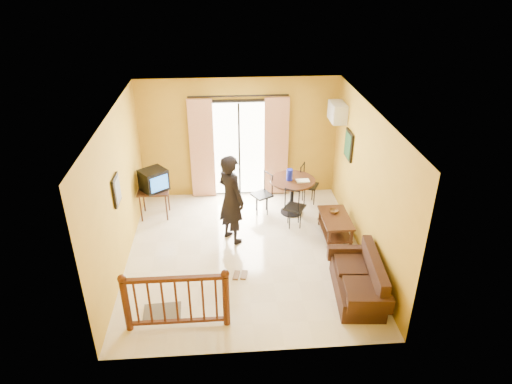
{
  "coord_description": "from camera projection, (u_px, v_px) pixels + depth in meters",
  "views": [
    {
      "loc": [
        -0.35,
        -7.3,
        5.15
      ],
      "look_at": [
        0.22,
        0.2,
        1.21
      ],
      "focal_mm": 32.0,
      "sensor_mm": 36.0,
      "label": 1
    }
  ],
  "objects": [
    {
      "name": "balcony_door",
      "position": [
        239.0,
        148.0,
        10.46
      ],
      "size": [
        2.25,
        0.14,
        2.46
      ],
      "color": "black",
      "rests_on": "ground"
    },
    {
      "name": "standing_person",
      "position": [
        231.0,
        199.0,
        8.86
      ],
      "size": [
        0.76,
        0.8,
        1.84
      ],
      "primitive_type": "imported",
      "rotation": [
        0.0,
        0.0,
        2.22
      ],
      "color": "black",
      "rests_on": "ground"
    },
    {
      "name": "ground",
      "position": [
        246.0,
        252.0,
        8.86
      ],
      "size": [
        5.0,
        5.0,
        0.0
      ],
      "primitive_type": "plane",
      "color": "beige",
      "rests_on": "ground"
    },
    {
      "name": "dining_chairs",
      "position": [
        288.0,
        213.0,
        10.19
      ],
      "size": [
        1.65,
        1.53,
        0.95
      ],
      "color": "black",
      "rests_on": "ground"
    },
    {
      "name": "bowl",
      "position": [
        334.0,
        211.0,
        9.33
      ],
      "size": [
        0.2,
        0.2,
        0.06
      ],
      "primitive_type": "imported",
      "rotation": [
        0.0,
        0.0,
        0.12
      ],
      "color": "brown",
      "rests_on": "coffee_table"
    },
    {
      "name": "sofa",
      "position": [
        360.0,
        281.0,
        7.65
      ],
      "size": [
        0.82,
        1.58,
        0.73
      ],
      "rotation": [
        0.0,
        0.0,
        -0.08
      ],
      "color": "black",
      "rests_on": "ground"
    },
    {
      "name": "tv_table",
      "position": [
        154.0,
        193.0,
        9.84
      ],
      "size": [
        0.65,
        0.54,
        0.65
      ],
      "color": "black",
      "rests_on": "ground"
    },
    {
      "name": "stair_balustrade",
      "position": [
        176.0,
        298.0,
        6.85
      ],
      "size": [
        1.63,
        0.13,
        1.04
      ],
      "color": "#471E0F",
      "rests_on": "ground"
    },
    {
      "name": "water_jug",
      "position": [
        290.0,
        175.0,
        9.77
      ],
      "size": [
        0.14,
        0.14,
        0.25
      ],
      "primitive_type": "cylinder",
      "color": "#131CB6",
      "rests_on": "dining_table"
    },
    {
      "name": "coffee_table",
      "position": [
        335.0,
        223.0,
        9.25
      ],
      "size": [
        0.56,
        1.0,
        0.44
      ],
      "color": "black",
      "rests_on": "ground"
    },
    {
      "name": "doormat",
      "position": [
        162.0,
        312.0,
        7.38
      ],
      "size": [
        0.62,
        0.43,
        0.02
      ],
      "primitive_type": "cube",
      "rotation": [
        0.0,
        0.0,
        0.05
      ],
      "color": "#524C42",
      "rests_on": "ground"
    },
    {
      "name": "picture_left",
      "position": [
        117.0,
        190.0,
        7.82
      ],
      "size": [
        0.05,
        0.42,
        0.52
      ],
      "color": "black",
      "rests_on": "room_shell"
    },
    {
      "name": "dining_table",
      "position": [
        292.0,
        186.0,
        9.93
      ],
      "size": [
        0.99,
        0.99,
        0.82
      ],
      "color": "black",
      "rests_on": "ground"
    },
    {
      "name": "botanical_print",
      "position": [
        349.0,
        145.0,
        9.4
      ],
      "size": [
        0.05,
        0.5,
        0.6
      ],
      "color": "black",
      "rests_on": "room_shell"
    },
    {
      "name": "air_conditioner",
      "position": [
        337.0,
        112.0,
        9.73
      ],
      "size": [
        0.31,
        0.6,
        0.4
      ],
      "color": "silver",
      "rests_on": "room_shell"
    },
    {
      "name": "room_shell",
      "position": [
        245.0,
        173.0,
        8.07
      ],
      "size": [
        5.0,
        5.0,
        5.0
      ],
      "color": "white",
      "rests_on": "ground"
    },
    {
      "name": "sandals",
      "position": [
        240.0,
        275.0,
        8.21
      ],
      "size": [
        0.29,
        0.27,
        0.03
      ],
      "color": "brown",
      "rests_on": "ground"
    },
    {
      "name": "serving_tray",
      "position": [
        303.0,
        181.0,
        9.77
      ],
      "size": [
        0.29,
        0.2,
        0.02
      ],
      "primitive_type": "cube",
      "rotation": [
        0.0,
        0.0,
        0.06
      ],
      "color": "beige",
      "rests_on": "dining_table"
    },
    {
      "name": "television",
      "position": [
        154.0,
        180.0,
        9.7
      ],
      "size": [
        0.68,
        0.67,
        0.46
      ],
      "rotation": [
        0.0,
        0.0,
        0.66
      ],
      "color": "black",
      "rests_on": "tv_table"
    }
  ]
}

